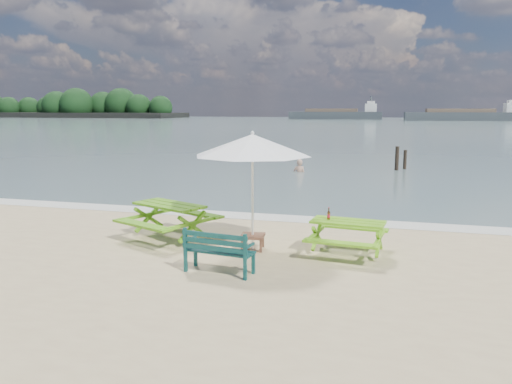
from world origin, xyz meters
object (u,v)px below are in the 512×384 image
(side_table, at_px, (253,242))
(patio_umbrella, at_px, (253,145))
(picnic_table_left, at_px, (170,222))
(beer_bottle, at_px, (329,216))
(swimmer, at_px, (299,177))
(park_bench, at_px, (219,260))
(picnic_table_right, at_px, (347,238))

(side_table, relative_size, patio_umbrella, 0.20)
(picnic_table_left, height_order, beer_bottle, beer_bottle)
(picnic_table_left, distance_m, patio_umbrella, 2.91)
(picnic_table_left, distance_m, swimmer, 13.39)
(swimmer, bearing_deg, beer_bottle, -76.91)
(picnic_table_left, relative_size, park_bench, 1.81)
(patio_umbrella, xyz_separation_m, beer_bottle, (1.63, 0.22, -1.49))
(picnic_table_left, bearing_deg, beer_bottle, -2.37)
(picnic_table_right, height_order, park_bench, park_bench)
(side_table, bearing_deg, picnic_table_left, 170.12)
(picnic_table_left, bearing_deg, side_table, -9.88)
(beer_bottle, bearing_deg, patio_umbrella, -172.32)
(picnic_table_left, height_order, picnic_table_right, picnic_table_left)
(side_table, height_order, patio_umbrella, patio_umbrella)
(park_bench, bearing_deg, beer_bottle, 46.58)
(picnic_table_right, bearing_deg, side_table, -174.53)
(picnic_table_left, xyz_separation_m, park_bench, (1.99, -2.07, -0.15))
(park_bench, bearing_deg, patio_umbrella, 84.07)
(patio_umbrella, bearing_deg, picnic_table_left, 170.12)
(side_table, relative_size, beer_bottle, 2.20)
(side_table, bearing_deg, beer_bottle, 7.68)
(park_bench, xyz_separation_m, swimmer, (-1.34, 15.43, -0.49))
(picnic_table_right, relative_size, patio_umbrella, 0.64)
(park_bench, xyz_separation_m, beer_bottle, (1.81, 1.91, 0.56))
(picnic_table_right, bearing_deg, park_bench, -139.68)
(park_bench, distance_m, patio_umbrella, 2.66)
(park_bench, height_order, beer_bottle, beer_bottle)
(side_table, xyz_separation_m, patio_umbrella, (0.00, 0.00, 2.13))
(picnic_table_left, xyz_separation_m, swimmer, (0.65, 13.36, -0.64))
(picnic_table_right, xyz_separation_m, swimmer, (-3.56, 13.54, -0.59))
(swimmer, bearing_deg, picnic_table_right, -75.28)
(patio_umbrella, bearing_deg, picnic_table_right, 5.47)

